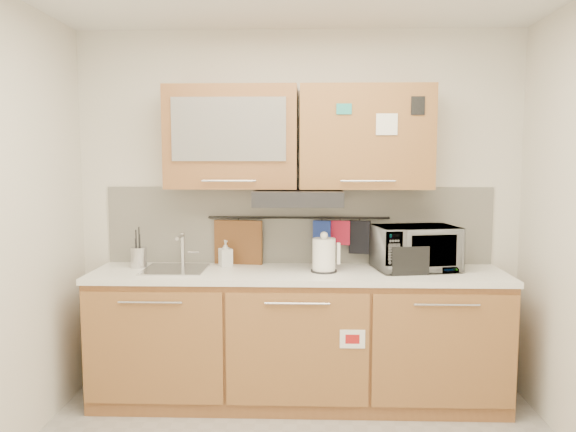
{
  "coord_description": "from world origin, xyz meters",
  "views": [
    {
      "loc": [
        0.05,
        -2.58,
        1.7
      ],
      "look_at": [
        -0.06,
        1.05,
        1.31
      ],
      "focal_mm": 35.0,
      "sensor_mm": 36.0,
      "label": 1
    }
  ],
  "objects": [
    {
      "name": "backsplash",
      "position": [
        0.0,
        1.49,
        1.2
      ],
      "size": [
        2.8,
        0.02,
        0.56
      ],
      "primitive_type": "cube",
      "color": "silver",
      "rests_on": "countertop"
    },
    {
      "name": "cutting_board",
      "position": [
        -0.44,
        1.44,
        1.02
      ],
      "size": [
        0.35,
        0.07,
        0.44
      ],
      "primitive_type": "cube",
      "rotation": [
        0.0,
        0.0,
        -0.13
      ],
      "color": "brown",
      "rests_on": "utensil_rail"
    },
    {
      "name": "upper_cabinets",
      "position": [
        -0.0,
        1.32,
        1.83
      ],
      "size": [
        1.82,
        0.37,
        0.7
      ],
      "color": "#905D33",
      "rests_on": "wall_back"
    },
    {
      "name": "toaster",
      "position": [
        0.73,
        1.14,
        1.02
      ],
      "size": [
        0.27,
        0.19,
        0.19
      ],
      "rotation": [
        0.0,
        0.0,
        0.17
      ],
      "color": "black",
      "rests_on": "countertop"
    },
    {
      "name": "wall_back",
      "position": [
        0.0,
        1.5,
        1.3
      ],
      "size": [
        3.2,
        0.0,
        3.2
      ],
      "primitive_type": "plane",
      "rotation": [
        1.57,
        0.0,
        0.0
      ],
      "color": "silver",
      "rests_on": "ground"
    },
    {
      "name": "sink",
      "position": [
        -0.85,
        1.21,
        0.92
      ],
      "size": [
        0.42,
        0.4,
        0.26
      ],
      "color": "silver",
      "rests_on": "countertop"
    },
    {
      "name": "dark_pouch",
      "position": [
        0.44,
        1.44,
        1.12
      ],
      "size": [
        0.16,
        0.08,
        0.24
      ],
      "primitive_type": "cube",
      "rotation": [
        0.0,
        0.0,
        -0.25
      ],
      "color": "black",
      "rests_on": "utensil_rail"
    },
    {
      "name": "soap_bottle",
      "position": [
        -0.52,
        1.35,
        1.01
      ],
      "size": [
        0.11,
        0.11,
        0.19
      ],
      "primitive_type": "imported",
      "rotation": [
        0.0,
        0.0,
        0.45
      ],
      "color": "#999999",
      "rests_on": "countertop"
    },
    {
      "name": "countertop",
      "position": [
        0.0,
        1.19,
        0.9
      ],
      "size": [
        2.82,
        0.62,
        0.04
      ],
      "primitive_type": "cube",
      "color": "white",
      "rests_on": "base_cabinet"
    },
    {
      "name": "microwave",
      "position": [
        0.81,
        1.27,
        1.07
      ],
      "size": [
        0.61,
        0.47,
        0.3
      ],
      "primitive_type": "imported",
      "rotation": [
        0.0,
        0.0,
        0.2
      ],
      "color": "#999999",
      "rests_on": "countertop"
    },
    {
      "name": "utensil_rail",
      "position": [
        0.0,
        1.45,
        1.26
      ],
      "size": [
        1.3,
        0.02,
        0.02
      ],
      "primitive_type": "cylinder",
      "rotation": [
        0.0,
        1.57,
        0.0
      ],
      "color": "black",
      "rests_on": "backsplash"
    },
    {
      "name": "utensil_crock",
      "position": [
        -1.13,
        1.29,
        0.99
      ],
      "size": [
        0.14,
        0.14,
        0.29
      ],
      "rotation": [
        0.0,
        0.0,
        0.26
      ],
      "color": "silver",
      "rests_on": "countertop"
    },
    {
      "name": "base_cabinet",
      "position": [
        0.0,
        1.19,
        0.41
      ],
      "size": [
        2.8,
        0.64,
        0.88
      ],
      "color": "#905D33",
      "rests_on": "floor"
    },
    {
      "name": "kettle",
      "position": [
        0.18,
        1.18,
        1.03
      ],
      "size": [
        0.2,
        0.18,
        0.28
      ],
      "rotation": [
        0.0,
        0.0,
        0.13
      ],
      "color": "white",
      "rests_on": "countertop"
    },
    {
      "name": "oven_mitt",
      "position": [
        0.17,
        1.44,
        1.13
      ],
      "size": [
        0.13,
        0.05,
        0.21
      ],
      "primitive_type": "cube",
      "rotation": [
        0.0,
        0.0,
        -0.19
      ],
      "color": "#203695",
      "rests_on": "utensil_rail"
    },
    {
      "name": "range_hood",
      "position": [
        0.0,
        1.25,
        1.42
      ],
      "size": [
        0.6,
        0.46,
        0.1
      ],
      "primitive_type": "cube",
      "color": "black",
      "rests_on": "upper_cabinets"
    },
    {
      "name": "pot_holder",
      "position": [
        0.3,
        1.44,
        1.15
      ],
      "size": [
        0.14,
        0.04,
        0.17
      ],
      "primitive_type": "cube",
      "rotation": [
        0.0,
        0.0,
        -0.16
      ],
      "color": "#B11731",
      "rests_on": "utensil_rail"
    }
  ]
}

